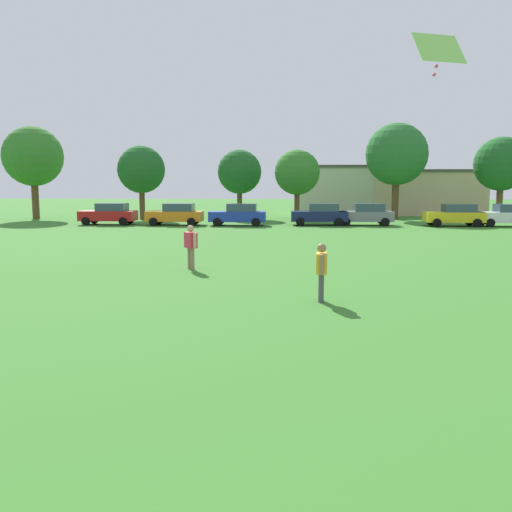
{
  "coord_description": "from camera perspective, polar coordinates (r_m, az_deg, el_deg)",
  "views": [
    {
      "loc": [
        4.17,
        -0.57,
        3.24
      ],
      "look_at": [
        3.47,
        10.25,
        1.77
      ],
      "focal_mm": 37.86,
      "sensor_mm": 36.0,
      "label": 1
    }
  ],
  "objects": [
    {
      "name": "house_right",
      "position": [
        59.13,
        17.26,
        6.46
      ],
      "size": [
        11.47,
        7.32,
        4.57
      ],
      "color": "beige",
      "rests_on": "ground"
    },
    {
      "name": "tree_left",
      "position": [
        49.47,
        -12.03,
        8.9
      ],
      "size": [
        4.19,
        4.19,
        6.53
      ],
      "color": "brown",
      "rests_on": "ground"
    },
    {
      "name": "parked_car_white_6",
      "position": [
        44.83,
        25.04,
        3.95
      ],
      "size": [
        4.3,
        2.02,
        1.68
      ],
      "rotation": [
        0.0,
        0.0,
        3.14
      ],
      "color": "white",
      "rests_on": "ground"
    },
    {
      "name": "house_left",
      "position": [
        57.82,
        9.69,
        6.89
      ],
      "size": [
        11.66,
        6.97,
        5.02
      ],
      "color": "beige",
      "rests_on": "ground"
    },
    {
      "name": "tree_right",
      "position": [
        50.04,
        14.63,
        10.33
      ],
      "size": [
        5.46,
        5.46,
        8.5
      ],
      "color": "brown",
      "rests_on": "ground"
    },
    {
      "name": "tree_far_left",
      "position": [
        53.0,
        -22.49,
        9.67
      ],
      "size": [
        5.3,
        5.3,
        8.27
      ],
      "color": "brown",
      "rests_on": "ground"
    },
    {
      "name": "adult_bystander",
      "position": [
        14.85,
        6.93,
        -1.19
      ],
      "size": [
        0.32,
        0.77,
        1.61
      ],
      "rotation": [
        0.0,
        0.0,
        1.53
      ],
      "color": "#4C4C51",
      "rests_on": "ground"
    },
    {
      "name": "tree_center_left",
      "position": [
        50.09,
        -1.76,
        8.85
      ],
      "size": [
        4.02,
        4.02,
        6.27
      ],
      "color": "brown",
      "rests_on": "ground"
    },
    {
      "name": "parked_car_blue_2",
      "position": [
        41.46,
        -1.84,
        4.42
      ],
      "size": [
        4.3,
        2.02,
        1.68
      ],
      "rotation": [
        0.0,
        0.0,
        3.14
      ],
      "color": "#1E38AD",
      "rests_on": "ground"
    },
    {
      "name": "parked_car_orange_1",
      "position": [
        42.29,
        -8.48,
        4.4
      ],
      "size": [
        4.3,
        2.02,
        1.68
      ],
      "rotation": [
        0.0,
        0.0,
        3.14
      ],
      "color": "orange",
      "rests_on": "ground"
    },
    {
      "name": "parked_car_red_0",
      "position": [
        43.93,
        -15.26,
        4.34
      ],
      "size": [
        4.3,
        2.02,
        1.68
      ],
      "rotation": [
        0.0,
        0.0,
        3.14
      ],
      "color": "red",
      "rests_on": "ground"
    },
    {
      "name": "tree_center_right",
      "position": [
        47.86,
        4.37,
        8.79
      ],
      "size": [
        3.95,
        3.95,
        6.15
      ],
      "color": "brown",
      "rests_on": "ground"
    },
    {
      "name": "ground_plane",
      "position": [
        31.03,
        -4.02,
        1.7
      ],
      "size": [
        160.0,
        160.0,
        0.0
      ],
      "primitive_type": "plane",
      "color": "#387528"
    },
    {
      "name": "parked_car_gray_4",
      "position": [
        42.57,
        11.49,
        4.35
      ],
      "size": [
        4.3,
        2.02,
        1.68
      ],
      "rotation": [
        0.0,
        0.0,
        3.14
      ],
      "color": "slate",
      "rests_on": "ground"
    },
    {
      "name": "bystander_near_trees",
      "position": [
        20.47,
        -6.91,
        1.35
      ],
      "size": [
        0.57,
        0.66,
        1.67
      ],
      "rotation": [
        0.0,
        0.0,
        2.2
      ],
      "color": "#8C7259",
      "rests_on": "ground"
    },
    {
      "name": "kite",
      "position": [
        16.23,
        18.75,
        19.95
      ],
      "size": [
        1.48,
        1.03,
        1.17
      ],
      "color": "#8CD859"
    },
    {
      "name": "parked_car_navy_3",
      "position": [
        42.04,
        6.8,
        4.41
      ],
      "size": [
        4.3,
        2.02,
        1.68
      ],
      "rotation": [
        0.0,
        0.0,
        3.14
      ],
      "color": "#141E4C",
      "rests_on": "ground"
    },
    {
      "name": "tree_far_right",
      "position": [
        51.46,
        24.52,
        8.82
      ],
      "size": [
        4.6,
        4.6,
        7.17
      ],
      "color": "brown",
      "rests_on": "ground"
    },
    {
      "name": "parked_car_yellow_5",
      "position": [
        43.42,
        20.28,
        4.09
      ],
      "size": [
        4.3,
        2.02,
        1.68
      ],
      "rotation": [
        0.0,
        0.0,
        3.14
      ],
      "color": "yellow",
      "rests_on": "ground"
    }
  ]
}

